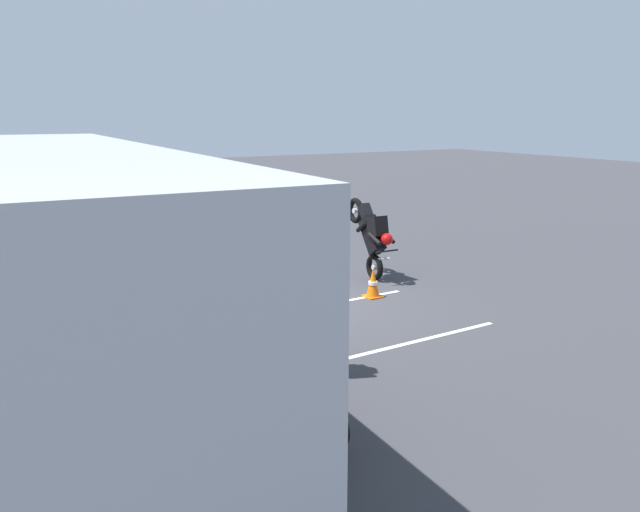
{
  "coord_description": "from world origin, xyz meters",
  "views": [
    {
      "loc": [
        -10.58,
        5.51,
        3.7
      ],
      "look_at": [
        -0.72,
        -0.12,
        1.1
      ],
      "focal_mm": 35.16,
      "sensor_mm": 36.0,
      "label": 1
    }
  ],
  "objects": [
    {
      "name": "stunt_motorcycle",
      "position": [
        0.88,
        -2.37,
        1.05
      ],
      "size": [
        1.87,
        0.58,
        1.89
      ],
      "color": "black",
      "rests_on": "ground_plane"
    },
    {
      "name": "spectator_left",
      "position": [
        -2.12,
        1.71,
        1.04
      ],
      "size": [
        0.58,
        0.37,
        1.74
      ],
      "color": "black",
      "rests_on": "ground_plane"
    },
    {
      "name": "parked_motorcycle_silver",
      "position": [
        -4.4,
        2.33,
        0.48
      ],
      "size": [
        2.05,
        0.58,
        0.99
      ],
      "color": "black",
      "rests_on": "ground_plane"
    },
    {
      "name": "spectator_centre",
      "position": [
        -0.93,
        1.65,
        1.05
      ],
      "size": [
        0.57,
        0.38,
        1.76
      ],
      "color": "black",
      "rests_on": "ground_plane"
    },
    {
      "name": "bay_line_b",
      "position": [
        -0.37,
        -0.18,
        0.0
      ],
      "size": [
        0.26,
        4.22,
        0.01
      ],
      "color": "white",
      "rests_on": "ground_plane"
    },
    {
      "name": "spectator_far_left",
      "position": [
        -3.15,
        1.44,
        1.08
      ],
      "size": [
        0.58,
        0.33,
        1.8
      ],
      "color": "black",
      "rests_on": "ground_plane"
    },
    {
      "name": "tour_bus",
      "position": [
        -1.35,
        4.33,
        1.65
      ],
      "size": [
        11.47,
        2.91,
        3.25
      ],
      "color": "#B7BABF",
      "rests_on": "ground_plane"
    },
    {
      "name": "bay_line_a",
      "position": [
        -2.88,
        -0.18,
        0.0
      ],
      "size": [
        0.28,
        4.63,
        0.01
      ],
      "color": "white",
      "rests_on": "ground_plane"
    },
    {
      "name": "bay_line_c",
      "position": [
        2.15,
        -0.18,
        0.0
      ],
      "size": [
        0.29,
        4.84,
        0.01
      ],
      "color": "white",
      "rests_on": "ground_plane"
    },
    {
      "name": "parked_motorcycle_dark",
      "position": [
        0.05,
        2.37,
        0.48
      ],
      "size": [
        2.05,
        0.58,
        0.99
      ],
      "color": "black",
      "rests_on": "ground_plane"
    },
    {
      "name": "ground_plane",
      "position": [
        0.0,
        0.0,
        0.0
      ],
      "size": [
        80.0,
        80.0,
        0.0
      ],
      "primitive_type": "plane",
      "color": "#38383D"
    },
    {
      "name": "traffic_cone",
      "position": [
        -0.38,
        -1.57,
        0.3
      ],
      "size": [
        0.34,
        0.34,
        0.63
      ],
      "color": "orange",
      "rests_on": "ground_plane"
    },
    {
      "name": "spectator_right",
      "position": [
        0.24,
        1.59,
        1.04
      ],
      "size": [
        0.57,
        0.33,
        1.75
      ],
      "color": "black",
      "rests_on": "ground_plane"
    }
  ]
}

